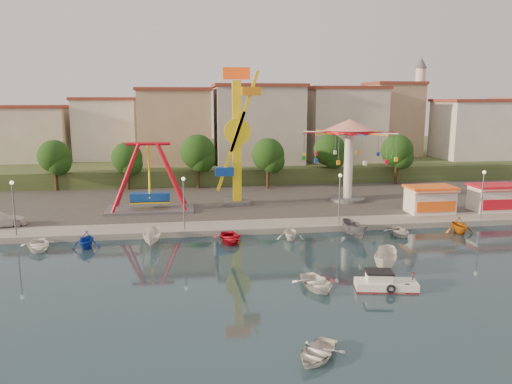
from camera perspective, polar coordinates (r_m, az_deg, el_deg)
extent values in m
plane|color=#122632|center=(39.21, 3.80, -9.52)|extent=(200.00, 200.00, 0.00)
cube|color=#9E998E|center=(99.18, -3.52, 3.00)|extent=(200.00, 100.00, 0.60)
cube|color=#4C4944|center=(67.69, -1.37, -0.33)|extent=(90.00, 28.00, 0.01)
cube|color=#384C26|center=(103.98, -3.75, 4.02)|extent=(200.00, 60.00, 3.00)
cube|color=#59595E|center=(59.61, -11.95, -1.93)|extent=(10.00, 5.00, 0.30)
cube|color=#113F9D|center=(59.32, -12.01, -0.56)|extent=(4.50, 1.40, 1.00)
cylinder|color=red|center=(58.45, -12.24, 5.41)|extent=(5.00, 0.40, 0.40)
cube|color=#59595E|center=(61.79, -2.16, -1.16)|extent=(3.00, 3.00, 0.50)
cube|color=yellow|center=(60.72, -2.21, 5.55)|extent=(1.00, 1.00, 15.00)
cube|color=#DB3F0C|center=(60.55, -2.27, 13.40)|extent=(3.20, 0.50, 1.40)
cylinder|color=yellow|center=(59.81, -2.14, 6.91)|extent=(3.20, 0.50, 3.20)
cube|color=yellow|center=(59.59, -1.34, 9.18)|extent=(3.61, 0.35, 9.56)
cube|color=orange|center=(59.68, -0.56, 11.45)|extent=(2.20, 1.20, 1.00)
cylinder|color=#59595E|center=(64.84, 10.38, -0.81)|extent=(4.40, 4.40, 0.40)
cylinder|color=white|center=(64.14, 10.51, 2.95)|extent=(1.10, 1.10, 9.00)
cylinder|color=red|center=(63.72, 10.64, 6.79)|extent=(6.00, 6.00, 0.50)
cone|color=red|center=(63.67, 10.67, 7.60)|extent=(6.40, 6.40, 1.40)
cube|color=white|center=(60.37, 19.24, -0.93)|extent=(5.00, 3.00, 2.80)
cube|color=#FC6016|center=(60.09, 19.33, 0.52)|extent=(5.40, 3.40, 0.25)
cube|color=red|center=(58.67, 20.06, -0.11)|extent=(5.00, 0.77, 0.43)
cube|color=white|center=(64.35, 25.51, -0.69)|extent=(5.00, 3.00, 2.80)
cube|color=red|center=(64.09, 25.62, 0.67)|extent=(5.40, 3.40, 0.25)
cube|color=red|center=(62.76, 26.45, 0.08)|extent=(5.00, 0.77, 0.43)
cylinder|color=#59595E|center=(52.70, -25.91, -1.82)|extent=(0.14, 0.14, 5.00)
cylinder|color=#59595E|center=(50.10, -8.23, -1.44)|extent=(0.14, 0.14, 5.00)
cylinder|color=#59595E|center=(52.49, 9.51, -0.92)|extent=(0.14, 0.14, 5.00)
cylinder|color=#59595E|center=(59.26, 24.44, -0.42)|extent=(0.14, 0.14, 5.00)
cylinder|color=#382314|center=(76.06, -21.88, 1.50)|extent=(0.44, 0.44, 3.60)
sphere|color=black|center=(75.67, -22.04, 3.81)|extent=(4.60, 4.60, 4.60)
cylinder|color=#382314|center=(73.58, -14.43, 1.57)|extent=(0.44, 0.44, 3.40)
sphere|color=black|center=(73.19, -14.54, 3.83)|extent=(4.35, 4.35, 4.35)
cylinder|color=#382314|center=(72.66, -6.62, 1.93)|extent=(0.44, 0.44, 3.92)
sphere|color=black|center=(72.23, -6.68, 4.58)|extent=(5.02, 5.02, 5.02)
cylinder|color=#382314|center=(72.18, 1.38, 1.84)|extent=(0.44, 0.44, 3.66)
sphere|color=black|center=(71.76, 1.39, 4.32)|extent=(4.68, 4.68, 4.68)
cylinder|color=#382314|center=(77.27, 8.35, 2.36)|extent=(0.44, 0.44, 3.80)
sphere|color=black|center=(76.88, 8.42, 4.78)|extent=(4.86, 4.86, 4.86)
cylinder|color=#382314|center=(79.00, 15.71, 2.25)|extent=(0.44, 0.44, 3.77)
sphere|color=black|center=(78.62, 15.83, 4.59)|extent=(4.83, 4.83, 4.83)
cube|color=beige|center=(86.12, -25.55, 6.59)|extent=(9.26, 9.53, 11.87)
cube|color=silver|center=(88.66, -16.97, 6.20)|extent=(12.33, 9.01, 8.63)
cube|color=tan|center=(88.10, -8.42, 7.37)|extent=(11.95, 9.28, 11.23)
cube|color=beige|center=(86.04, 0.88, 6.73)|extent=(12.59, 10.50, 9.20)
cube|color=beige|center=(92.35, 8.89, 6.89)|extent=(10.75, 9.23, 9.24)
cube|color=tan|center=(95.29, 16.98, 7.26)|extent=(12.77, 10.96, 11.21)
cube|color=silver|center=(99.45, 23.59, 7.29)|extent=(8.23, 8.98, 12.36)
cylinder|color=silver|center=(100.06, 18.07, 8.72)|extent=(1.80, 1.80, 16.00)
cylinder|color=#59595E|center=(100.06, 18.24, 11.57)|extent=(2.80, 2.80, 0.30)
cone|color=#59595E|center=(100.24, 18.38, 13.86)|extent=(2.20, 2.20, 2.00)
cube|color=white|center=(37.52, 14.63, -10.38)|extent=(4.58, 2.42, 0.78)
cube|color=red|center=(37.59, 14.61, -10.65)|extent=(4.58, 2.42, 0.14)
cube|color=white|center=(37.18, 13.87, -9.47)|extent=(1.95, 1.60, 0.78)
cube|color=black|center=(37.03, 13.90, -8.84)|extent=(2.15, 1.80, 0.10)
torus|color=black|center=(36.73, 15.16, -10.65)|extent=(0.68, 0.29, 0.66)
torus|color=black|center=(37.25, 16.89, -10.44)|extent=(0.68, 0.29, 0.66)
imported|color=white|center=(36.80, 6.94, -10.28)|extent=(3.44, 4.35, 0.81)
imported|color=white|center=(27.76, 6.95, -17.74)|extent=(3.98, 4.12, 0.70)
imported|color=silver|center=(41.23, 14.63, -7.55)|extent=(3.65, 4.77, 1.74)
imported|color=white|center=(49.52, -23.65, -5.58)|extent=(3.98, 4.75, 0.85)
imported|color=#153CB9|center=(48.44, -18.83, -5.15)|extent=(2.65, 3.05, 1.57)
imported|color=silver|center=(47.66, -11.77, -5.07)|extent=(1.75, 4.07, 1.54)
imported|color=red|center=(47.80, -3.02, -5.25)|extent=(3.08, 4.17, 0.83)
imported|color=white|center=(48.54, 3.93, -4.56)|extent=(2.93, 3.29, 1.58)
imported|color=slate|center=(50.25, 11.24, -4.18)|extent=(2.30, 4.42, 1.63)
imported|color=silver|center=(52.06, 16.08, -4.38)|extent=(2.90, 3.81, 0.74)
imported|color=#CB6B12|center=(54.82, 22.20, -3.49)|extent=(3.09, 3.49, 1.71)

